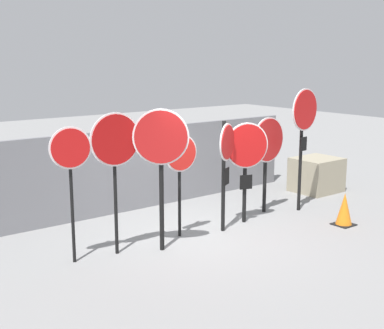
# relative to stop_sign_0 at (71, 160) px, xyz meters

# --- Properties ---
(ground_plane) EXTENTS (40.00, 40.00, 0.00)m
(ground_plane) POSITION_rel_stop_sign_0_xyz_m (2.55, -0.11, -1.70)
(ground_plane) COLOR gray
(fence_back) EXTENTS (8.31, 0.12, 1.78)m
(fence_back) POSITION_rel_stop_sign_0_xyz_m (2.55, 2.07, -0.81)
(fence_back) COLOR slate
(fence_back) RESTS_ON ground
(stop_sign_0) EXTENTS (0.67, 0.16, 2.23)m
(stop_sign_0) POSITION_rel_stop_sign_0_xyz_m (0.00, 0.00, 0.00)
(stop_sign_0) COLOR black
(stop_sign_0) RESTS_ON ground
(stop_sign_1) EXTENTS (0.88, 0.15, 2.41)m
(stop_sign_1) POSITION_rel_stop_sign_0_xyz_m (0.74, -0.09, 0.11)
(stop_sign_1) COLOR black
(stop_sign_1) RESTS_ON ground
(stop_sign_2) EXTENTS (0.79, 0.55, 2.45)m
(stop_sign_2) POSITION_rel_stop_sign_0_xyz_m (1.42, -0.41, 0.07)
(stop_sign_2) COLOR black
(stop_sign_2) RESTS_ON ground
(stop_sign_3) EXTENTS (0.68, 0.12, 1.93)m
(stop_sign_3) POSITION_rel_stop_sign_0_xyz_m (2.12, -0.01, -0.27)
(stop_sign_3) COLOR black
(stop_sign_3) RESTS_ON ground
(stop_sign_4) EXTENTS (0.63, 0.35, 2.12)m
(stop_sign_4) POSITION_rel_stop_sign_0_xyz_m (2.98, -0.27, -0.23)
(stop_sign_4) COLOR black
(stop_sign_4) RESTS_ON ground
(stop_sign_5) EXTENTS (0.86, 0.32, 2.03)m
(stop_sign_5) POSITION_rel_stop_sign_0_xyz_m (3.65, -0.12, -0.30)
(stop_sign_5) COLOR black
(stop_sign_5) RESTS_ON ground
(stop_sign_6) EXTENTS (0.95, 0.17, 2.05)m
(stop_sign_6) POSITION_rel_stop_sign_0_xyz_m (4.51, 0.14, -0.26)
(stop_sign_6) COLOR black
(stop_sign_6) RESTS_ON ground
(stop_sign_7) EXTENTS (0.88, 0.18, 2.63)m
(stop_sign_7) POSITION_rel_stop_sign_0_xyz_m (5.19, -0.23, 0.22)
(stop_sign_7) COLOR black
(stop_sign_7) RESTS_ON ground
(traffic_cone_0) EXTENTS (0.38, 0.38, 0.65)m
(traffic_cone_0) POSITION_rel_stop_sign_0_xyz_m (5.09, -1.43, -1.38)
(traffic_cone_0) COLOR black
(traffic_cone_0) RESTS_ON ground
(storage_crate) EXTENTS (1.08, 0.96, 0.84)m
(storage_crate) POSITION_rel_stop_sign_0_xyz_m (6.80, 0.67, -1.28)
(storage_crate) COLOR #9E937A
(storage_crate) RESTS_ON ground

